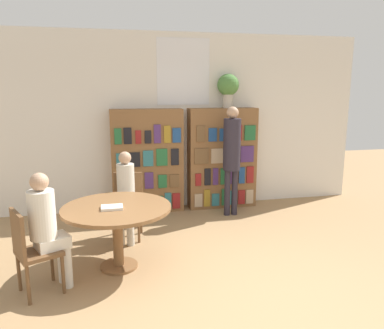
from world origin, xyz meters
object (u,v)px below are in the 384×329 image
object	(u,v)px
bookshelf_right	(222,158)
seated_reader_right	(47,224)
reading_table	(117,216)
chair_left_side	(128,201)
chair_near_camera	(30,248)
flower_vase	(228,87)
librarian_standing	(232,150)
seated_reader_left	(126,192)
bookshelf_left	(147,161)

from	to	relation	value
bookshelf_right	seated_reader_right	bearing A→B (deg)	-137.42
reading_table	chair_left_side	distance (m)	0.97
chair_near_camera	flower_vase	bearing A→B (deg)	104.78
flower_vase	chair_near_camera	xyz separation A→B (m)	(-2.82, -2.45, -1.59)
librarian_standing	seated_reader_left	bearing A→B (deg)	-156.73
bookshelf_right	librarian_standing	size ratio (longest dim) A/B	0.97
bookshelf_right	flower_vase	bearing A→B (deg)	3.44
reading_table	seated_reader_left	size ratio (longest dim) A/B	1.00
seated_reader_right	bookshelf_right	bearing A→B (deg)	106.41
chair_near_camera	chair_left_side	bearing A→B (deg)	117.00
reading_table	seated_reader_right	world-z (taller)	seated_reader_right
seated_reader_right	flower_vase	bearing A→B (deg)	105.52
reading_table	seated_reader_left	distance (m)	0.78
bookshelf_right	seated_reader_right	xyz separation A→B (m)	(-2.57, -2.36, -0.15)
bookshelf_right	chair_left_side	distance (m)	2.04
flower_vase	seated_reader_left	size ratio (longest dim) A/B	0.46
bookshelf_left	chair_left_side	size ratio (longest dim) A/B	1.92
chair_left_side	bookshelf_right	bearing A→B (deg)	-138.09
reading_table	seated_reader_right	xyz separation A→B (m)	(-0.70, -0.35, 0.09)
seated_reader_right	chair_near_camera	bearing A→B (deg)	-90.00
chair_near_camera	seated_reader_left	size ratio (longest dim) A/B	0.73
librarian_standing	seated_reader_right	bearing A→B (deg)	-144.19
flower_vase	bookshelf_left	bearing A→B (deg)	-179.80
seated_reader_left	seated_reader_right	xyz separation A→B (m)	(-0.84, -1.11, 0.02)
seated_reader_right	seated_reader_left	bearing A→B (deg)	116.89
seated_reader_left	librarian_standing	distance (m)	1.94
bookshelf_left	librarian_standing	world-z (taller)	librarian_standing
bookshelf_left	chair_near_camera	size ratio (longest dim) A/B	1.92
chair_near_camera	seated_reader_right	world-z (taller)	seated_reader_right
reading_table	librarian_standing	size ratio (longest dim) A/B	0.70
flower_vase	reading_table	bearing A→B (deg)	-134.03
bookshelf_left	flower_vase	xyz separation A→B (m)	(1.40, 0.00, 1.23)
flower_vase	chair_left_side	xyz separation A→B (m)	(-1.79, -1.07, -1.59)
chair_near_camera	librarian_standing	distance (m)	3.41
reading_table	seated_reader_right	distance (m)	0.79
librarian_standing	bookshelf_left	bearing A→B (deg)	159.24
reading_table	chair_left_side	bearing A→B (deg)	80.17
bookshelf_right	seated_reader_left	xyz separation A→B (m)	(-1.73, -1.25, -0.17)
bookshelf_right	chair_left_side	bearing A→B (deg)	-147.93
reading_table	bookshelf_left	bearing A→B (deg)	74.61
flower_vase	chair_left_side	size ratio (longest dim) A/B	0.63
bookshelf_left	bookshelf_right	size ratio (longest dim) A/B	1.00
chair_near_camera	librarian_standing	xyz separation A→B (m)	(2.74, 1.94, 0.58)
flower_vase	reading_table	size ratio (longest dim) A/B	0.46
bookshelf_left	librarian_standing	size ratio (longest dim) A/B	0.97
flower_vase	chair_left_side	distance (m)	2.62
flower_vase	seated_reader_right	size ratio (longest dim) A/B	0.46
bookshelf_right	seated_reader_right	world-z (taller)	bookshelf_right
bookshelf_left	seated_reader_right	world-z (taller)	bookshelf_left
chair_left_side	seated_reader_left	size ratio (longest dim) A/B	0.73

